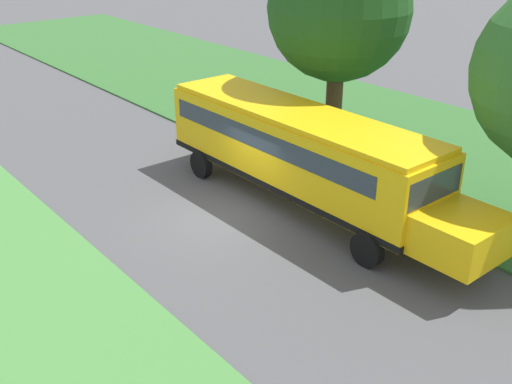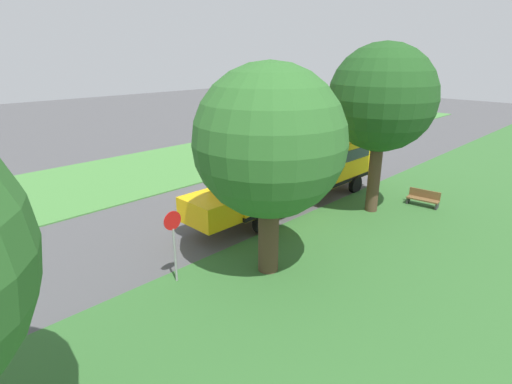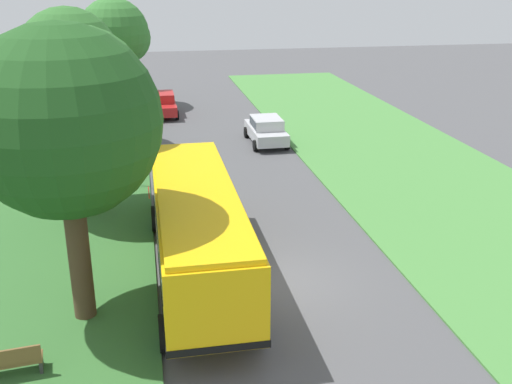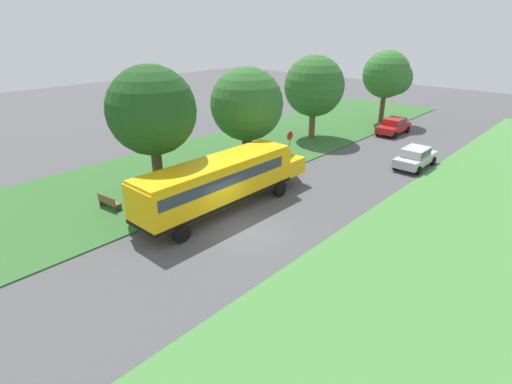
{
  "view_description": "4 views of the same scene",
  "coord_description": "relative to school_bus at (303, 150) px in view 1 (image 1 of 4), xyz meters",
  "views": [
    {
      "loc": [
        9.96,
        13.78,
        8.87
      ],
      "look_at": [
        -0.37,
        1.35,
        1.26
      ],
      "focal_mm": 42.0,
      "sensor_mm": 36.0,
      "label": 1
    },
    {
      "loc": [
        -15.38,
        16.86,
        7.76
      ],
      "look_at": [
        -2.1,
        3.47,
        1.19
      ],
      "focal_mm": 28.0,
      "sensor_mm": 36.0,
      "label": 2
    },
    {
      "loc": [
        -4.02,
        -16.65,
        9.43
      ],
      "look_at": [
        0.05,
        4.88,
        1.32
      ],
      "focal_mm": 42.0,
      "sensor_mm": 36.0,
      "label": 3
    },
    {
      "loc": [
        13.38,
        -13.64,
        10.38
      ],
      "look_at": [
        -0.96,
        2.16,
        1.26
      ],
      "focal_mm": 28.0,
      "sensor_mm": 36.0,
      "label": 4
    }
  ],
  "objects": [
    {
      "name": "ground_plane",
      "position": [
        2.63,
        -0.97,
        -1.92
      ],
      "size": [
        120.0,
        120.0,
        0.0
      ],
      "primitive_type": "plane",
      "color": "#4C4C4F"
    },
    {
      "name": "grass_verge",
      "position": [
        -7.37,
        -0.97,
        -1.88
      ],
      "size": [
        12.0,
        80.0,
        0.08
      ],
      "primitive_type": "cube",
      "color": "#33662D",
      "rests_on": "ground"
    },
    {
      "name": "school_bus",
      "position": [
        0.0,
        0.0,
        0.0
      ],
      "size": [
        2.84,
        12.42,
        3.16
      ],
      "color": "yellow",
      "rests_on": "ground"
    },
    {
      "name": "oak_tree_beside_bus",
      "position": [
        -3.56,
        -1.97,
        3.88
      ],
      "size": [
        5.08,
        5.08,
        8.33
      ],
      "color": "#4C3826",
      "rests_on": "ground"
    },
    {
      "name": "park_bench",
      "position": [
        -5.06,
        -4.48,
        -1.45
      ],
      "size": [
        1.65,
        0.69,
        0.92
      ],
      "color": "brown",
      "rests_on": "ground"
    }
  ]
}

